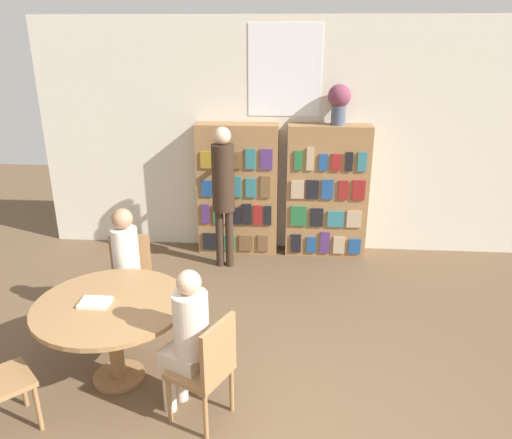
{
  "coord_description": "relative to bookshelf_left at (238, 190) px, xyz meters",
  "views": [
    {
      "loc": [
        0.13,
        -2.48,
        2.81
      ],
      "look_at": [
        -0.22,
        2.15,
        1.05
      ],
      "focal_mm": 35.0,
      "sensor_mm": 36.0,
      "label": 1
    }
  ],
  "objects": [
    {
      "name": "bookshelf_right",
      "position": [
        1.16,
        0.0,
        -0.0
      ],
      "size": [
        1.04,
        0.34,
        1.72
      ],
      "color": "olive",
      "rests_on": "ground_plane"
    },
    {
      "name": "flower_vase",
      "position": [
        1.25,
        0.0,
        1.16
      ],
      "size": [
        0.28,
        0.28,
        0.49
      ],
      "color": "#475166",
      "rests_on": "bookshelf_right"
    },
    {
      "name": "wall_back",
      "position": [
        0.58,
        0.19,
        0.65
      ],
      "size": [
        6.4,
        0.07,
        3.0
      ],
      "color": "beige",
      "rests_on": "ground_plane"
    },
    {
      "name": "bookshelf_left",
      "position": [
        0.0,
        0.0,
        0.0
      ],
      "size": [
        1.04,
        0.34,
        1.72
      ],
      "color": "olive",
      "rests_on": "ground_plane"
    },
    {
      "name": "open_book_on_table",
      "position": [
        -0.86,
        -2.8,
        -0.11
      ],
      "size": [
        0.24,
        0.18,
        0.03
      ],
      "color": "silver",
      "rests_on": "reading_table"
    },
    {
      "name": "chair_far_side",
      "position": [
        0.12,
        -3.2,
        -0.36
      ],
      "size": [
        0.54,
        0.54,
        0.89
      ],
      "rotation": [
        0.0,
        0.0,
        1.11
      ],
      "color": "olive",
      "rests_on": "ground_plane"
    },
    {
      "name": "librarian_standing",
      "position": [
        -0.12,
        -0.5,
        0.22
      ],
      "size": [
        0.27,
        0.54,
        1.77
      ],
      "color": "#332319",
      "rests_on": "ground_plane"
    },
    {
      "name": "seated_reader_right",
      "position": [
        -0.04,
        -3.12,
        -0.15
      ],
      "size": [
        0.4,
        0.38,
        1.24
      ],
      "rotation": [
        0.0,
        0.0,
        1.11
      ],
      "color": "beige",
      "rests_on": "ground_plane"
    },
    {
      "name": "reading_table",
      "position": [
        -0.74,
        -2.77,
        -0.24
      ],
      "size": [
        1.26,
        1.26,
        0.74
      ],
      "color": "olive",
      "rests_on": "ground_plane"
    },
    {
      "name": "seated_reader_left",
      "position": [
        -0.87,
        -2.0,
        -0.14
      ],
      "size": [
        0.3,
        0.38,
        1.26
      ],
      "rotation": [
        0.0,
        0.0,
        -2.98
      ],
      "color": "silver",
      "rests_on": "ground_plane"
    },
    {
      "name": "chair_left_side",
      "position": [
        -0.9,
        -1.82,
        -0.36
      ],
      "size": [
        0.46,
        0.46,
        0.89
      ],
      "rotation": [
        0.0,
        0.0,
        -2.98
      ],
      "color": "olive",
      "rests_on": "ground_plane"
    }
  ]
}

